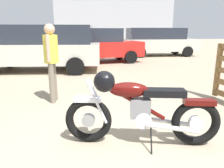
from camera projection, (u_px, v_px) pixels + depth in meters
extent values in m
plane|color=gray|center=(139.00, 149.00, 2.75)|extent=(80.00, 80.00, 0.00)
torus|color=black|center=(88.00, 120.00, 2.88)|extent=(0.65, 0.28, 0.64)
cylinder|color=silver|center=(88.00, 120.00, 2.88)|extent=(0.20, 0.13, 0.18)
torus|color=black|center=(196.00, 123.00, 2.80)|extent=(0.65, 0.28, 0.64)
cylinder|color=silver|center=(196.00, 123.00, 2.80)|extent=(0.20, 0.13, 0.18)
cube|color=silver|center=(88.00, 99.00, 2.81)|extent=(0.38, 0.22, 0.06)
cube|color=#4C0C0A|center=(199.00, 102.00, 2.73)|extent=(0.42, 0.23, 0.07)
cylinder|color=silver|center=(97.00, 102.00, 2.73)|extent=(0.28, 0.11, 0.58)
cylinder|color=silver|center=(98.00, 99.00, 2.88)|extent=(0.28, 0.11, 0.58)
sphere|color=silver|center=(100.00, 83.00, 2.75)|extent=(0.17, 0.17, 0.17)
cylinder|color=silver|center=(107.00, 78.00, 2.72)|extent=(0.20, 0.60, 0.03)
sphere|color=black|center=(104.00, 82.00, 2.43)|extent=(0.25, 0.25, 0.25)
cylinder|color=#4C0C0A|center=(137.00, 103.00, 2.78)|extent=(0.74, 0.26, 0.47)
ellipsoid|color=#4C0C0A|center=(129.00, 90.00, 2.74)|extent=(0.56, 0.35, 0.20)
cube|color=black|center=(164.00, 93.00, 2.73)|extent=(0.57, 0.34, 0.09)
cube|color=slate|center=(140.00, 108.00, 2.80)|extent=(0.30, 0.24, 0.26)
cylinder|color=silver|center=(143.00, 119.00, 2.83)|extent=(0.27, 0.25, 0.22)
cylinder|color=silver|center=(173.00, 128.00, 2.73)|extent=(0.69, 0.25, 0.14)
cylinder|color=silver|center=(170.00, 122.00, 2.92)|extent=(0.69, 0.25, 0.14)
cylinder|color=black|center=(151.00, 138.00, 2.71)|extent=(0.08, 0.23, 0.33)
cube|color=brown|center=(218.00, 70.00, 4.78)|extent=(0.09, 0.11, 1.20)
cylinder|color=#706656|center=(54.00, 81.00, 4.65)|extent=(0.12, 0.12, 0.86)
cylinder|color=#706656|center=(52.00, 83.00, 4.47)|extent=(0.12, 0.12, 0.86)
cylinder|color=gold|center=(51.00, 49.00, 4.39)|extent=(0.30, 0.30, 0.58)
cylinder|color=tan|center=(53.00, 47.00, 4.56)|extent=(0.08, 0.08, 0.55)
cylinder|color=tan|center=(48.00, 48.00, 4.20)|extent=(0.08, 0.08, 0.55)
sphere|color=tan|center=(49.00, 29.00, 4.29)|extent=(0.22, 0.22, 0.22)
cylinder|color=black|center=(119.00, 54.00, 11.83)|extent=(0.64, 0.26, 0.62)
cylinder|color=black|center=(131.00, 57.00, 10.24)|extent=(0.64, 0.26, 0.62)
cylinder|color=black|center=(70.00, 55.00, 11.03)|extent=(0.64, 0.26, 0.62)
cylinder|color=black|center=(75.00, 59.00, 9.44)|extent=(0.64, 0.26, 0.62)
cube|color=red|center=(99.00, 49.00, 10.55)|extent=(4.34, 2.10, 0.72)
cube|color=#232833|center=(99.00, 35.00, 10.38)|extent=(2.14, 1.74, 0.64)
cylinder|color=black|center=(10.00, 60.00, 8.99)|extent=(0.67, 0.32, 0.64)
cylinder|color=black|center=(75.00, 66.00, 7.42)|extent=(0.67, 0.32, 0.64)
cylinder|color=black|center=(80.00, 60.00, 9.12)|extent=(0.67, 0.32, 0.64)
cube|color=beige|center=(39.00, 53.00, 8.11)|extent=(4.93, 2.53, 0.74)
cube|color=#232833|center=(45.00, 35.00, 7.96)|extent=(3.72, 2.17, 0.68)
cylinder|color=black|center=(175.00, 49.00, 14.64)|extent=(0.65, 0.25, 0.64)
cylinder|color=black|center=(188.00, 52.00, 12.95)|extent=(0.65, 0.25, 0.64)
cylinder|color=black|center=(133.00, 50.00, 14.22)|extent=(0.65, 0.25, 0.64)
cylinder|color=black|center=(140.00, 52.00, 12.53)|extent=(0.65, 0.25, 0.64)
cube|color=beige|center=(159.00, 45.00, 13.50)|extent=(4.81, 2.08, 0.74)
cube|color=#232833|center=(155.00, 34.00, 13.28)|extent=(3.60, 1.84, 0.68)
cube|color=#9EA0A8|center=(110.00, 9.00, 30.87)|extent=(15.95, 9.51, 9.66)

